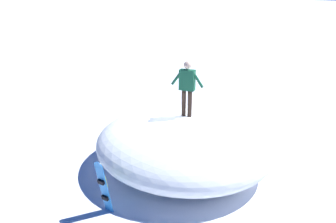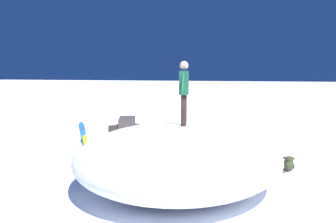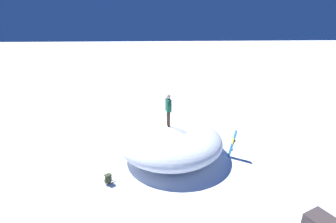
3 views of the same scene
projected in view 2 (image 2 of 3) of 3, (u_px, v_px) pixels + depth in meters
The scene contains 6 objects.
ground at pixel (183, 180), 9.37m from camera, with size 240.00×240.00×0.00m, color white.
snow_mound at pixel (178, 156), 8.76m from camera, with size 5.55×5.82×1.74m, color white.
snowboarder_standing at pixel (184, 88), 8.51m from camera, with size 1.06×0.28×1.76m.
snowboard_primary_upright at pixel (85, 146), 10.23m from camera, with size 0.30×0.34×1.60m.
backpack_near at pixel (289, 164), 10.18m from camera, with size 0.45×0.50×0.48m.
rock_outcrop at pixel (126, 128), 16.21m from camera, with size 1.74×1.50×0.90m.
Camera 2 is at (8.82, 2.08, 3.17)m, focal length 33.57 mm.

